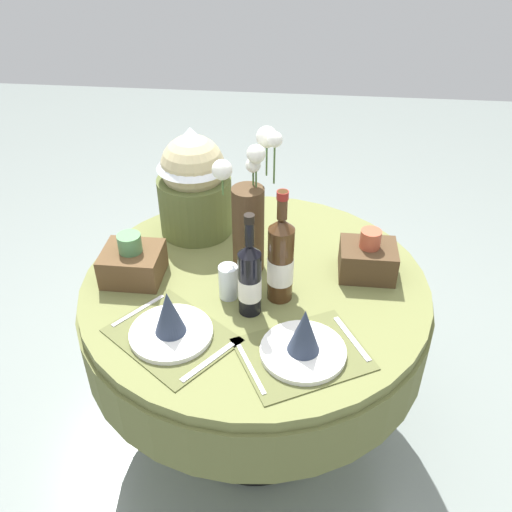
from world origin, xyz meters
name	(u,v)px	position (x,y,z in m)	size (l,w,h in m)	color
ground	(255,427)	(0.00, 0.00, 0.00)	(8.00, 8.00, 0.00)	gray
dining_table	(255,314)	(0.00, 0.00, 0.61)	(1.15, 1.15, 0.75)	olive
place_setting_left	(170,324)	(-0.21, -0.28, 0.80)	(0.43, 0.41, 0.16)	brown
place_setting_right	(304,342)	(0.17, -0.32, 0.80)	(0.42, 0.39, 0.16)	brown
flower_vase	(249,213)	(-0.03, 0.08, 0.96)	(0.20, 0.20, 0.47)	#47331E
wine_bottle_left	(251,278)	(0.00, -0.15, 0.88)	(0.07, 0.07, 0.34)	black
wine_bottle_right	(281,259)	(0.08, -0.07, 0.90)	(0.08, 0.08, 0.38)	#422814
tumbler_near_left	(228,282)	(-0.07, -0.08, 0.81)	(0.06, 0.06, 0.11)	silver
gift_tub_back_left	(194,178)	(-0.25, 0.29, 0.96)	(0.26, 0.26, 0.40)	#566033
woven_basket_side_left	(133,262)	(-0.40, -0.02, 0.81)	(0.19, 0.17, 0.16)	brown
woven_basket_side_right	(368,258)	(0.36, 0.08, 0.81)	(0.18, 0.15, 0.17)	#47331E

